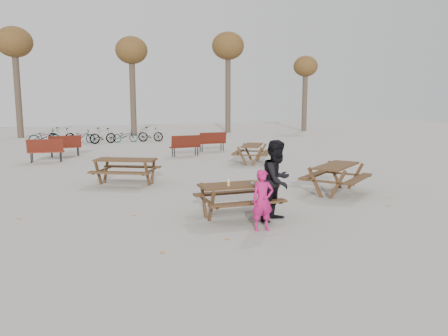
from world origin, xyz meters
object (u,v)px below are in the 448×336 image
object	(u,v)px
main_picnic_table	(238,192)
food_tray	(255,183)
picnic_table_east	(336,179)
picnic_table_far	(252,154)
adult	(277,181)
picnic_table_north	(126,172)
soda_bottle	(228,183)
child	(263,200)

from	to	relation	value
main_picnic_table	food_tray	bearing A→B (deg)	-17.03
main_picnic_table	picnic_table_east	world-z (taller)	picnic_table_east
food_tray	picnic_table_far	distance (m)	8.80
picnic_table_far	adult	bearing A→B (deg)	-168.65
picnic_table_north	picnic_table_far	bearing A→B (deg)	55.02
picnic_table_far	picnic_table_north	bearing A→B (deg)	149.33
soda_bottle	picnic_table_north	world-z (taller)	soda_bottle
main_picnic_table	soda_bottle	distance (m)	0.42
soda_bottle	adult	xyz separation A→B (m)	(0.99, -0.44, 0.06)
soda_bottle	picnic_table_north	bearing A→B (deg)	108.31
picnic_table_east	picnic_table_north	size ratio (longest dim) A/B	1.01
soda_bottle	child	size ratio (longest dim) A/B	0.13
food_tray	child	size ratio (longest dim) A/B	0.14
food_tray	child	bearing A→B (deg)	-105.32
main_picnic_table	picnic_table_far	world-z (taller)	picnic_table_far
picnic_table_north	main_picnic_table	bearing A→B (deg)	-41.42
picnic_table_east	picnic_table_north	world-z (taller)	picnic_table_east
child	picnic_table_north	bearing A→B (deg)	113.19
main_picnic_table	picnic_table_north	distance (m)	5.29
food_tray	soda_bottle	xyz separation A→B (m)	(-0.67, -0.04, 0.05)
main_picnic_table	picnic_table_east	bearing A→B (deg)	22.38
adult	picnic_table_far	world-z (taller)	adult
picnic_table_east	child	bearing A→B (deg)	179.80
picnic_table_far	soda_bottle	bearing A→B (deg)	-175.48
picnic_table_east	adult	bearing A→B (deg)	178.15
picnic_table_far	main_picnic_table	bearing A→B (deg)	-174.18
main_picnic_table	picnic_table_east	xyz separation A→B (m)	(3.65, 1.50, -0.17)
picnic_table_north	child	bearing A→B (deg)	-44.73
adult	picnic_table_east	size ratio (longest dim) A/B	0.94
adult	picnic_table_east	world-z (taller)	adult
adult	picnic_table_north	bearing A→B (deg)	83.49
main_picnic_table	child	size ratio (longest dim) A/B	1.41
picnic_table_far	child	bearing A→B (deg)	-170.85
child	picnic_table_far	distance (m)	9.90
picnic_table_east	picnic_table_far	distance (m)	6.49
main_picnic_table	food_tray	distance (m)	0.44
food_tray	picnic_table_east	size ratio (longest dim) A/B	0.09
soda_bottle	adult	bearing A→B (deg)	-24.11
main_picnic_table	picnic_table_north	world-z (taller)	picnic_table_north
main_picnic_table	adult	bearing A→B (deg)	-40.65
child	adult	xyz separation A→B (m)	(0.62, 0.59, 0.27)
child	adult	distance (m)	0.90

